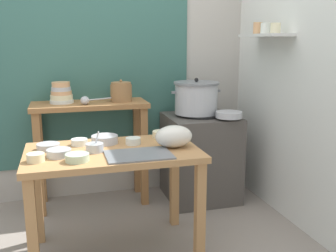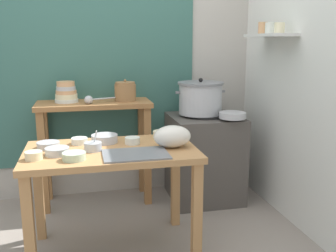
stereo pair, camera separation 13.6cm
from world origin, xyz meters
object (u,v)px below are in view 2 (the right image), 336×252
at_px(prep_bowl_1, 48,145).
at_px(prep_bowl_6, 74,156).
at_px(stove_block, 204,157).
at_px(ladle, 90,100).
at_px(prep_bowl_3, 132,140).
at_px(bowl_stack_enamel, 66,93).
at_px(serving_tray, 136,154).
at_px(plastic_bag, 172,136).
at_px(prep_bowl_8, 105,138).
at_px(prep_bowl_4, 162,134).
at_px(prep_table, 112,165).
at_px(steamer_pot, 200,98).
at_px(prep_bowl_5, 79,141).
at_px(prep_bowl_0, 57,151).
at_px(wide_pan, 232,115).
at_px(prep_bowl_7, 34,155).
at_px(clay_pot, 125,92).
at_px(back_shelf_table, 95,127).
at_px(prep_bowl_2, 93,146).

height_order(prep_bowl_1, prep_bowl_6, prep_bowl_6).
bearing_deg(prep_bowl_6, stove_block, 39.70).
xyz_separation_m(ladle, prep_bowl_3, (0.26, -0.67, -0.19)).
relative_size(bowl_stack_enamel, serving_tray, 0.48).
relative_size(plastic_bag, prep_bowl_8, 1.38).
distance_m(stove_block, ladle, 1.13).
bearing_deg(prep_bowl_4, prep_table, -149.25).
height_order(bowl_stack_enamel, plastic_bag, bowl_stack_enamel).
bearing_deg(steamer_pot, prep_bowl_5, -150.86).
bearing_deg(prep_bowl_1, prep_bowl_0, -69.47).
bearing_deg(wide_pan, prep_bowl_7, -157.17).
bearing_deg(prep_bowl_0, prep_bowl_7, -151.38).
bearing_deg(prep_bowl_5, clay_pot, 60.04).
bearing_deg(prep_bowl_1, prep_bowl_6, -61.06).
bearing_deg(prep_bowl_6, ladle, 82.47).
xyz_separation_m(back_shelf_table, prep_bowl_5, (-0.13, -0.69, 0.06)).
relative_size(bowl_stack_enamel, prep_bowl_2, 1.40).
relative_size(prep_table, prep_bowl_0, 7.49).
xyz_separation_m(prep_bowl_6, prep_bowl_8, (0.20, 0.36, 0.01)).
height_order(prep_table, clay_pot, clay_pot).
distance_m(prep_table, wide_pan, 1.17).
xyz_separation_m(prep_bowl_0, prep_bowl_3, (0.48, 0.16, 0.00)).
xyz_separation_m(steamer_pot, prep_bowl_3, (-0.69, -0.66, -0.18)).
bearing_deg(prep_bowl_5, prep_table, -41.24).
xyz_separation_m(prep_bowl_0, prep_bowl_1, (-0.07, 0.18, -0.00)).
xyz_separation_m(ladle, prep_bowl_5, (-0.09, -0.59, -0.19)).
bearing_deg(stove_block, ladle, 178.31).
xyz_separation_m(prep_bowl_3, prep_bowl_8, (-0.18, 0.08, 0.00)).
relative_size(stove_block, prep_bowl_7, 7.71).
distance_m(stove_block, prep_bowl_7, 1.64).
height_order(prep_table, wide_pan, wide_pan).
height_order(serving_tray, prep_bowl_6, prep_bowl_6).
distance_m(wide_pan, prep_bowl_7, 1.63).
height_order(steamer_pot, wide_pan, steamer_pot).
bearing_deg(prep_bowl_8, bowl_stack_enamel, 110.04).
bearing_deg(back_shelf_table, prep_bowl_5, -100.53).
bearing_deg(serving_tray, prep_bowl_3, 86.50).
relative_size(wide_pan, prep_bowl_5, 2.04).
bearing_deg(prep_bowl_2, prep_bowl_3, 22.71).
bearing_deg(prep_bowl_4, ladle, 132.44).
height_order(prep_bowl_2, prep_bowl_6, prep_bowl_2).
distance_m(stove_block, serving_tray, 1.22).
distance_m(prep_bowl_0, prep_bowl_3, 0.51).
bearing_deg(prep_bowl_3, bowl_stack_enamel, 119.10).
distance_m(back_shelf_table, ladle, 0.28).
bearing_deg(clay_pot, steamer_pot, -9.72).
distance_m(wide_pan, prep_bowl_2, 1.27).
bearing_deg(back_shelf_table, prep_bowl_4, -54.38).
bearing_deg(prep_bowl_5, stove_block, 27.40).
bearing_deg(plastic_bag, prep_bowl_4, 92.47).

